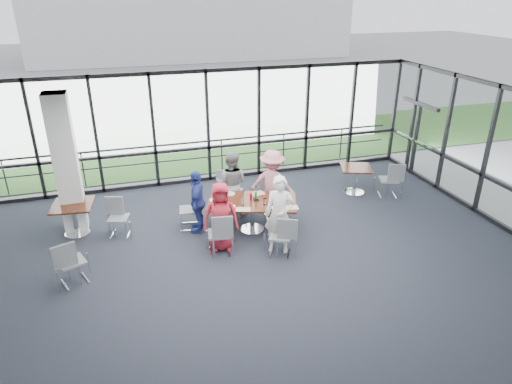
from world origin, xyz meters
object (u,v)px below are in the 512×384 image
object	(u,v)px
chair_main_fr	(272,195)
diner_near_left	(221,217)
diner_far_right	(272,183)
chair_spare_r	(389,180)
main_table	(252,206)
diner_near_right	(280,215)
structural_column	(66,165)
side_table_right	(356,172)
diner_far_left	(231,184)
chair_main_nr	(280,236)
chair_main_fl	(232,192)
side_table_left	(73,209)
chair_spare_la	(72,262)
diner_end	(198,201)
chair_spare_lb	(119,218)
chair_main_nl	(219,234)
chair_main_end	(189,210)

from	to	relation	value
chair_main_fr	diner_near_left	bearing A→B (deg)	54.27
diner_far_right	chair_spare_r	xyz separation A→B (m)	(3.36, 0.14, -0.37)
main_table	diner_near_right	world-z (taller)	diner_near_right
structural_column	side_table_right	xyz separation A→B (m)	(7.21, -0.08, -0.98)
main_table	diner_far_left	size ratio (longest dim) A/B	1.36
main_table	chair_main_nr	xyz separation A→B (m)	(0.25, -1.21, -0.18)
diner_near_left	chair_spare_r	xyz separation A→B (m)	(4.92, 1.34, -0.29)
diner_far_left	chair_main_fl	bearing A→B (deg)	-75.78
diner_far_right	chair_main_fl	distance (m)	1.11
side_table_left	chair_spare_la	distance (m)	2.01
diner_near_right	chair_spare_la	distance (m)	4.16
main_table	diner_end	bearing A→B (deg)	-176.75
chair_spare_r	diner_near_right	bearing A→B (deg)	-134.68
chair_spare_lb	chair_spare_r	xyz separation A→B (m)	(7.01, 0.11, 0.04)
structural_column	diner_near_right	world-z (taller)	structural_column
chair_main_nr	chair_spare_lb	size ratio (longest dim) A/B	1.03
side_table_right	diner_far_left	bearing A→B (deg)	-175.63
diner_end	chair_main_fr	world-z (taller)	diner_end
chair_main_fr	chair_spare_r	size ratio (longest dim) A/B	0.96
chair_main_nl	chair_main_nr	distance (m)	1.28
diner_near_right	chair_main_fr	bearing A→B (deg)	102.20
diner_far_right	chair_spare_la	world-z (taller)	diner_far_right
structural_column	diner_far_left	world-z (taller)	structural_column
diner_near_right	diner_far_right	bearing A→B (deg)	103.00
chair_spare_lb	chair_spare_la	bearing A→B (deg)	77.40
diner_far_right	chair_spare_lb	world-z (taller)	diner_far_right
diner_far_left	chair_spare_la	distance (m)	4.11
side_table_right	diner_far_left	size ratio (longest dim) A/B	0.62
diner_near_right	diner_far_left	world-z (taller)	diner_near_right
side_table_right	chair_spare_r	bearing A→B (deg)	-30.89
main_table	chair_main_nl	distance (m)	1.24
side_table_left	chair_spare_lb	size ratio (longest dim) A/B	1.12
structural_column	chair_main_end	distance (m)	2.89
chair_main_fr	main_table	bearing A→B (deg)	59.95
chair_spare_la	main_table	bearing A→B (deg)	-6.40
chair_main_end	chair_spare_la	size ratio (longest dim) A/B	0.98
chair_main_nl	chair_spare_lb	bearing A→B (deg)	152.72
diner_near_left	chair_main_end	bearing A→B (deg)	123.55
diner_far_left	chair_main_fl	distance (m)	0.43
chair_main_fr	chair_main_end	bearing A→B (deg)	20.39
side_table_left	chair_main_fl	distance (m)	3.74
chair_spare_lb	chair_spare_r	distance (m)	7.01
chair_main_fl	structural_column	bearing A→B (deg)	30.70
main_table	side_table_left	xyz separation A→B (m)	(-3.91, 1.01, 0.00)
main_table	chair_main_fr	xyz separation A→B (m)	(0.76, 0.77, -0.17)
chair_spare_r	side_table_left	bearing A→B (deg)	-161.96
chair_main_nl	chair_main_fr	xyz separation A→B (m)	(1.71, 1.55, -0.01)
chair_main_fl	diner_near_right	bearing A→B (deg)	134.02
side_table_left	side_table_right	size ratio (longest dim) A/B	0.96
diner_end	chair_main_fr	size ratio (longest dim) A/B	1.64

